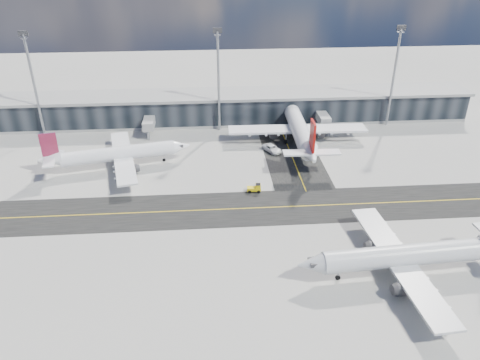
{
  "coord_description": "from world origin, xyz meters",
  "views": [
    {
      "loc": [
        -3.75,
        -79.5,
        52.12
      ],
      "look_at": [
        2.89,
        7.41,
        5.0
      ],
      "focal_mm": 35.0,
      "sensor_mm": 36.0,
      "label": 1
    }
  ],
  "objects_px": {
    "baggage_tug": "(255,188)",
    "airliner_redtail": "(299,128)",
    "airliner_af": "(117,154)",
    "service_van": "(272,149)",
    "airliner_near": "(409,255)"
  },
  "relations": [
    {
      "from": "airliner_near",
      "to": "baggage_tug",
      "type": "relative_size",
      "value": 12.15
    },
    {
      "from": "service_van",
      "to": "airliner_af",
      "type": "bearing_deg",
      "value": 160.51
    },
    {
      "from": "airliner_af",
      "to": "airliner_redtail",
      "type": "height_order",
      "value": "airliner_redtail"
    },
    {
      "from": "airliner_redtail",
      "to": "service_van",
      "type": "xyz_separation_m",
      "value": [
        -7.83,
        -5.14,
        -3.53
      ]
    },
    {
      "from": "airliner_af",
      "to": "service_van",
      "type": "distance_m",
      "value": 39.74
    },
    {
      "from": "airliner_near",
      "to": "service_van",
      "type": "relative_size",
      "value": 6.2
    },
    {
      "from": "airliner_redtail",
      "to": "baggage_tug",
      "type": "relative_size",
      "value": 14.21
    },
    {
      "from": "baggage_tug",
      "to": "airliner_redtail",
      "type": "bearing_deg",
      "value": 154.85
    },
    {
      "from": "airliner_redtail",
      "to": "airliner_near",
      "type": "relative_size",
      "value": 1.17
    },
    {
      "from": "airliner_af",
      "to": "baggage_tug",
      "type": "height_order",
      "value": "airliner_af"
    },
    {
      "from": "airliner_redtail",
      "to": "baggage_tug",
      "type": "bearing_deg",
      "value": -117.47
    },
    {
      "from": "baggage_tug",
      "to": "service_van",
      "type": "distance_m",
      "value": 21.96
    },
    {
      "from": "airliner_redtail",
      "to": "airliner_near",
      "type": "distance_m",
      "value": 56.49
    },
    {
      "from": "airliner_redtail",
      "to": "airliner_af",
      "type": "bearing_deg",
      "value": -164.93
    },
    {
      "from": "airliner_af",
      "to": "airliner_redtail",
      "type": "distance_m",
      "value": 48.34
    }
  ]
}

